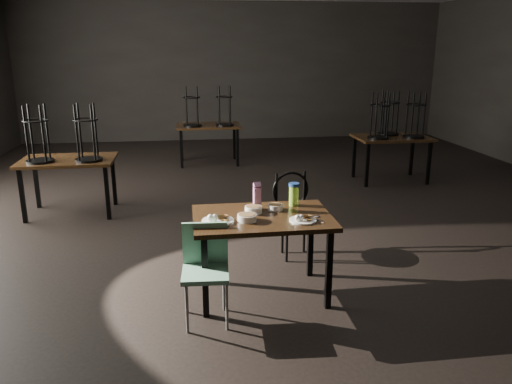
{
  "coord_description": "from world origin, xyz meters",
  "views": [
    {
      "loc": [
        -1.18,
        -6.09,
        2.15
      ],
      "look_at": [
        -0.56,
        -1.65,
        0.85
      ],
      "focal_mm": 35.0,
      "sensor_mm": 36.0,
      "label": 1
    }
  ],
  "objects": [
    {
      "name": "bentwood_chair",
      "position": [
        -0.09,
        -1.19,
        0.53
      ],
      "size": [
        0.45,
        0.44,
        0.9
      ],
      "rotation": [
        0.0,
        0.0,
        0.16
      ],
      "color": "black",
      "rests_on": "ground"
    },
    {
      "name": "bowl_big",
      "position": [
        -0.71,
        -2.16,
        0.78
      ],
      "size": [
        0.16,
        0.16,
        0.06
      ],
      "color": "white",
      "rests_on": "main_table"
    },
    {
      "name": "main_table",
      "position": [
        -0.56,
        -2.05,
        0.67
      ],
      "size": [
        1.2,
        0.8,
        0.75
      ],
      "color": "black",
      "rests_on": "ground"
    },
    {
      "name": "plate_left",
      "position": [
        -0.95,
        -2.15,
        0.77
      ],
      "size": [
        0.27,
        0.27,
        0.09
      ],
      "color": "white",
      "rests_on": "main_table"
    },
    {
      "name": "plate_right",
      "position": [
        -0.24,
        -2.23,
        0.77
      ],
      "size": [
        0.23,
        0.23,
        0.07
      ],
      "color": "white",
      "rests_on": "main_table"
    },
    {
      "name": "spoon",
      "position": [
        -0.1,
        -2.15,
        0.75
      ],
      "size": [
        0.06,
        0.2,
        0.01
      ],
      "color": "silver",
      "rests_on": "main_table"
    },
    {
      "name": "bg_table_left",
      "position": [
        -2.74,
        0.55,
        0.75
      ],
      "size": [
        1.2,
        0.8,
        1.48
      ],
      "color": "black",
      "rests_on": "ground"
    },
    {
      "name": "juice_carton",
      "position": [
        -0.58,
        -1.86,
        0.87
      ],
      "size": [
        0.07,
        0.07,
        0.26
      ],
      "color": "#8F1A6D",
      "rests_on": "main_table"
    },
    {
      "name": "room",
      "position": [
        -0.06,
        0.01,
        2.33
      ],
      "size": [
        12.0,
        12.04,
        3.22
      ],
      "color": "black",
      "rests_on": "ground"
    },
    {
      "name": "bg_table_right",
      "position": [
        2.17,
        1.63,
        0.78
      ],
      "size": [
        1.2,
        0.8,
        1.48
      ],
      "color": "black",
      "rests_on": "ground"
    },
    {
      "name": "water_bottle",
      "position": [
        -0.23,
        -1.8,
        0.86
      ],
      "size": [
        0.13,
        0.13,
        0.21
      ],
      "color": "#9AD53E",
      "rests_on": "main_table"
    },
    {
      "name": "bowl_near",
      "position": [
        -0.63,
        -1.95,
        0.78
      ],
      "size": [
        0.15,
        0.15,
        0.06
      ],
      "color": "white",
      "rests_on": "main_table"
    },
    {
      "name": "school_chair",
      "position": [
        -1.07,
        -2.38,
        0.48
      ],
      "size": [
        0.39,
        0.39,
        0.8
      ],
      "rotation": [
        0.0,
        0.0,
        -0.06
      ],
      "color": "#6AA587",
      "rests_on": "ground"
    },
    {
      "name": "bg_table_far",
      "position": [
        -0.77,
        3.33,
        0.75
      ],
      "size": [
        1.2,
        0.8,
        1.48
      ],
      "color": "black",
      "rests_on": "ground"
    },
    {
      "name": "bowl_far",
      "position": [
        -0.42,
        -1.9,
        0.78
      ],
      "size": [
        0.13,
        0.13,
        0.05
      ],
      "color": "white",
      "rests_on": "main_table"
    }
  ]
}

